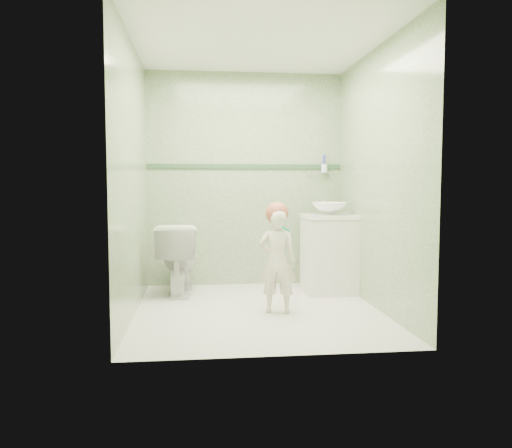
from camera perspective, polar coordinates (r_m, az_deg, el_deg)
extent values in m
plane|color=beige|center=(4.73, 0.21, -9.61)|extent=(2.50, 2.50, 0.00)
cube|color=gray|center=(5.83, -1.22, 4.96)|extent=(2.20, 0.04, 2.40)
cube|color=gray|center=(3.35, 2.72, 5.32)|extent=(2.20, 0.04, 2.40)
cube|color=gray|center=(4.59, -13.61, 4.97)|extent=(0.04, 2.50, 2.40)
cube|color=gray|center=(4.84, 13.31, 4.94)|extent=(0.04, 2.50, 2.40)
plane|color=white|center=(4.75, 0.22, 19.72)|extent=(2.50, 2.50, 0.00)
cube|color=#325135|center=(5.82, -1.22, 6.44)|extent=(2.20, 0.02, 0.05)
cube|color=white|center=(5.48, 8.11, -3.44)|extent=(0.52, 0.50, 0.80)
cube|color=white|center=(5.44, 8.16, 0.84)|extent=(0.54, 0.52, 0.04)
imported|color=white|center=(5.44, 8.17, 1.72)|extent=(0.37, 0.37, 0.13)
cylinder|color=silver|center=(5.63, 7.66, 2.39)|extent=(0.03, 0.03, 0.18)
cylinder|color=silver|center=(5.58, 7.80, 3.20)|extent=(0.02, 0.12, 0.02)
cylinder|color=silver|center=(5.92, 6.99, 5.70)|extent=(0.26, 0.02, 0.02)
cylinder|color=silver|center=(5.91, 7.60, 6.17)|extent=(0.07, 0.07, 0.09)
cylinder|color=blue|center=(5.90, 7.49, 6.86)|extent=(0.01, 0.01, 0.17)
cylinder|color=#CA4A37|center=(5.92, 7.73, 6.85)|extent=(0.01, 0.01, 0.17)
cylinder|color=#7544A3|center=(5.91, 7.68, 6.86)|extent=(0.01, 0.01, 0.17)
cylinder|color=blue|center=(5.92, 7.55, 6.85)|extent=(0.01, 0.01, 0.17)
imported|color=white|center=(5.41, -8.61, -3.84)|extent=(0.47, 0.76, 0.75)
imported|color=beige|center=(4.57, 2.39, -4.20)|extent=(0.38, 0.29, 0.92)
sphere|color=#AA553B|center=(4.55, 2.36, 1.17)|extent=(0.21, 0.21, 0.21)
cylinder|color=#06977A|center=(4.40, 3.34, -0.58)|extent=(0.10, 0.12, 0.06)
cube|color=white|center=(4.45, 2.60, 0.00)|extent=(0.03, 0.03, 0.02)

